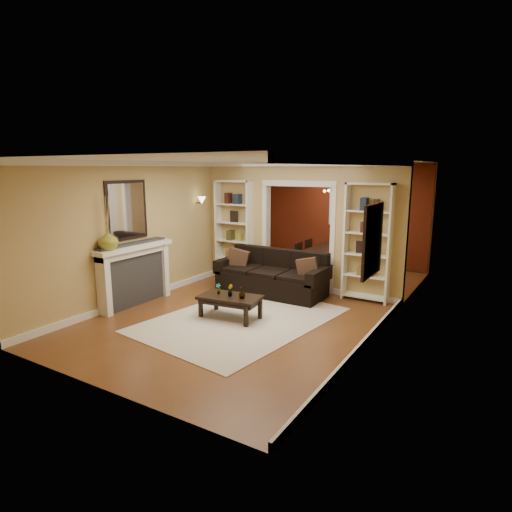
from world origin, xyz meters
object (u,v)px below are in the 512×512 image
Objects in this scene: coffee_table at (230,307)px; bookshelf_left at (234,231)px; bookshelf_right at (367,243)px; sofa at (271,273)px; dining_table at (331,260)px; fireplace at (136,275)px.

bookshelf_left is (-1.41, 2.23, 0.95)m from coffee_table.
bookshelf_right is at bearing 45.36° from coffee_table.
sofa is 1.59m from bookshelf_left.
dining_table is at bearing 47.50° from bookshelf_left.
bookshelf_left is at bearing 180.00° from bookshelf_right.
fireplace reaches higher than sofa.
coffee_table is 2.01m from fireplace.
bookshelf_right is 2.46m from dining_table.
sofa is 1.00× the size of bookshelf_right.
bookshelf_right is at bearing 34.80° from fireplace.
dining_table is (0.26, 4.05, 0.11)m from coffee_table.
sofa reaches higher than coffee_table.
bookshelf_right is 4.47m from fireplace.
coffee_table is 0.46× the size of bookshelf_right.
coffee_table is at bearing -57.66° from bookshelf_left.
sofa is 2.43m from dining_table.
bookshelf_left is 2.65m from fireplace.
bookshelf_right reaches higher than dining_table.
sofa is 1.31× the size of dining_table.
fireplace is (-1.85, -1.95, 0.13)m from sofa.
bookshelf_left and bookshelf_right have the same top height.
fireplace is at bearing -145.20° from bookshelf_right.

